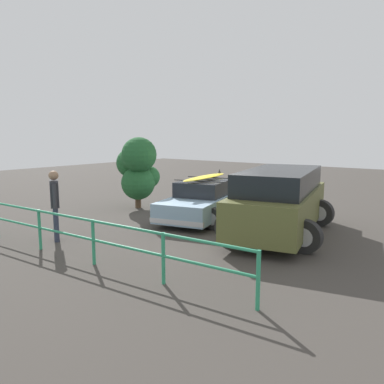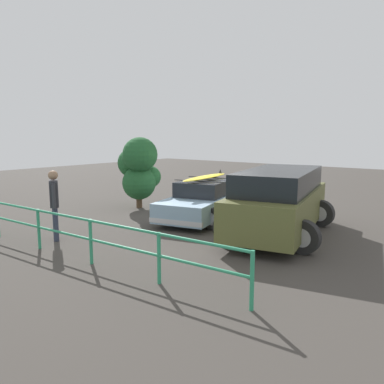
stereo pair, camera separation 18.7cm
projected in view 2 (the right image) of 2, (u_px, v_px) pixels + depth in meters
name	position (u px, v px, depth m)	size (l,w,h in m)	color
ground_plane	(215.00, 214.00, 13.03)	(44.00, 44.00, 0.02)	#423D38
sedan_car	(204.00, 200.00, 12.33)	(2.87, 4.40, 1.53)	#8CADC6
suv_car	(279.00, 201.00, 10.26)	(3.22, 5.22, 1.80)	brown
person_bystander	(54.00, 199.00, 9.67)	(0.62, 0.46, 1.83)	#33384C
railing_fence	(63.00, 228.00, 8.44)	(9.45, 0.64, 0.98)	#2D9366
bush_near_left	(139.00, 167.00, 13.84)	(2.00, 1.66, 2.65)	brown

